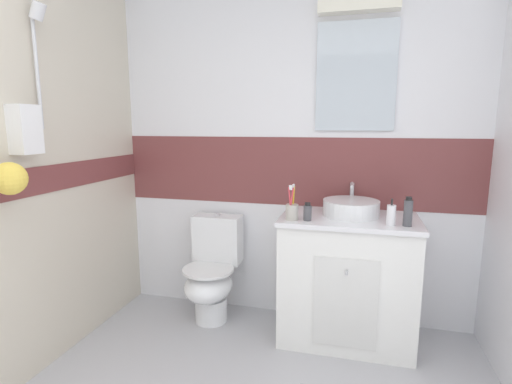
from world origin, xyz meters
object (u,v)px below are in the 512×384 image
(sink_basin, at_px, (351,207))
(soap_dispenser, at_px, (391,215))
(toilet, at_px, (212,272))
(deodorant_spray_can, at_px, (408,212))
(toothbrush_cup, at_px, (292,211))
(lotion_bottle_short, at_px, (308,212))

(sink_basin, distance_m, soap_dispenser, 0.31)
(toilet, xyz_separation_m, deodorant_spray_can, (1.30, -0.18, 0.57))
(toothbrush_cup, bearing_deg, soap_dispenser, 1.67)
(deodorant_spray_can, bearing_deg, toilet, 172.00)
(sink_basin, xyz_separation_m, toothbrush_cup, (-0.36, -0.22, 0.00))
(soap_dispenser, bearing_deg, lotion_bottle_short, -179.47)
(toilet, xyz_separation_m, toothbrush_cup, (0.62, -0.21, 0.55))
(sink_basin, height_order, soap_dispenser, sink_basin)
(lotion_bottle_short, relative_size, deodorant_spray_can, 0.65)
(lotion_bottle_short, bearing_deg, soap_dispenser, 0.53)
(sink_basin, xyz_separation_m, toilet, (-0.98, -0.01, -0.54))
(soap_dispenser, bearing_deg, toilet, 171.10)
(toilet, relative_size, toothbrush_cup, 3.44)
(lotion_bottle_short, xyz_separation_m, deodorant_spray_can, (0.59, 0.01, 0.03))
(soap_dispenser, xyz_separation_m, lotion_bottle_short, (-0.49, -0.00, -0.01))
(sink_basin, bearing_deg, deodorant_spray_can, -31.08)
(toilet, bearing_deg, deodorant_spray_can, -8.00)
(sink_basin, height_order, toilet, sink_basin)
(sink_basin, height_order, toothbrush_cup, toothbrush_cup)
(sink_basin, distance_m, toothbrush_cup, 0.42)
(toothbrush_cup, bearing_deg, lotion_bottle_short, 7.46)
(soap_dispenser, relative_size, lotion_bottle_short, 1.44)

